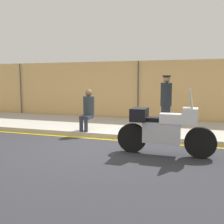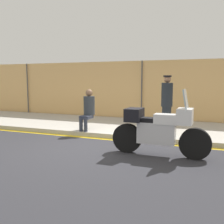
# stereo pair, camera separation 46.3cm
# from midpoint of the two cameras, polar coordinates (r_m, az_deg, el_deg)

# --- Properties ---
(ground_plane) EXTENTS (120.00, 120.00, 0.00)m
(ground_plane) POSITION_cam_midpoint_polar(r_m,az_deg,el_deg) (6.78, -4.62, -7.64)
(ground_plane) COLOR #2D2D33
(sidewalk) EXTENTS (42.45, 3.43, 0.14)m
(sidewalk) POSITION_cam_midpoint_polar(r_m,az_deg,el_deg) (9.27, 1.88, -3.23)
(sidewalk) COLOR #ADA89E
(sidewalk) RESTS_ON ground_plane
(curb_paint_stripe) EXTENTS (42.45, 0.18, 0.01)m
(curb_paint_stripe) POSITION_cam_midpoint_polar(r_m,az_deg,el_deg) (7.60, -1.96, -6.00)
(curb_paint_stripe) COLOR gold
(curb_paint_stripe) RESTS_ON ground_plane
(storefront_fence) EXTENTS (40.33, 0.17, 2.49)m
(storefront_fence) POSITION_cam_midpoint_polar(r_m,az_deg,el_deg) (10.88, 4.58, 4.50)
(storefront_fence) COLOR #E5B26B
(storefront_fence) RESTS_ON ground_plane
(motorcycle) EXTENTS (2.23, 0.51, 1.52)m
(motorcycle) POSITION_cam_midpoint_polar(r_m,az_deg,el_deg) (6.04, 9.14, -3.55)
(motorcycle) COLOR black
(motorcycle) RESTS_ON ground_plane
(officer_standing) EXTENTS (0.36, 0.36, 1.72)m
(officer_standing) POSITION_cam_midpoint_polar(r_m,az_deg,el_deg) (8.50, 10.15, 2.20)
(officer_standing) COLOR #1E2328
(officer_standing) RESTS_ON sidewalk
(person_seated_on_curb) EXTENTS (0.36, 0.65, 1.28)m
(person_seated_on_curb) POSITION_cam_midpoint_polar(r_m,az_deg,el_deg) (8.32, -6.84, 0.96)
(person_seated_on_curb) COLOR #2D3342
(person_seated_on_curb) RESTS_ON sidewalk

